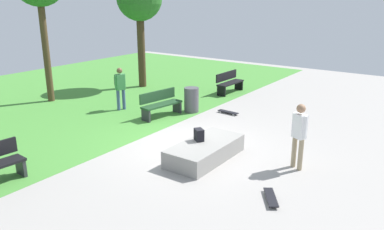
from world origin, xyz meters
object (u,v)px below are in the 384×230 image
at_px(trash_bin, 191,100).
at_px(pedestrian_with_backpack, 120,85).
at_px(skateboard_by_ledge, 271,197).
at_px(park_bench_near_lamppost, 229,82).
at_px(skateboard_spare, 228,112).
at_px(skater_performing_trick, 299,132).
at_px(park_bench_by_oak, 161,103).
at_px(tree_leaning_ash, 139,0).
at_px(concrete_ledge, 205,151).
at_px(backpack_on_ledge, 199,135).

distance_m(trash_bin, pedestrian_with_backpack, 2.70).
relative_size(skateboard_by_ledge, park_bench_near_lamppost, 0.48).
distance_m(skateboard_spare, pedestrian_with_backpack, 4.11).
xyz_separation_m(skater_performing_trick, pedestrian_with_backpack, (1.15, 7.28, -0.02)).
bearing_deg(skateboard_by_ledge, skater_performing_trick, 4.69).
relative_size(skateboard_spare, pedestrian_with_backpack, 0.51).
xyz_separation_m(skateboard_by_ledge, park_bench_by_oak, (3.18, 5.66, 0.42)).
bearing_deg(tree_leaning_ash, skateboard_spare, -105.02).
bearing_deg(skateboard_spare, park_bench_near_lamppost, 29.75).
xyz_separation_m(concrete_ledge, skateboard_by_ledge, (-0.99, -2.32, -0.16)).
bearing_deg(pedestrian_with_backpack, concrete_ledge, -111.24).
bearing_deg(park_bench_by_oak, skater_performing_trick, -103.83).
height_order(park_bench_by_oak, tree_leaning_ash, tree_leaning_ash).
distance_m(backpack_on_ledge, skateboard_spare, 4.10).
bearing_deg(tree_leaning_ash, trash_bin, -115.51).
relative_size(concrete_ledge, skateboard_by_ledge, 2.96).
xyz_separation_m(concrete_ledge, park_bench_by_oak, (2.19, 3.34, 0.25)).
height_order(backpack_on_ledge, park_bench_near_lamppost, park_bench_near_lamppost).
bearing_deg(tree_leaning_ash, skater_performing_trick, -115.98).
height_order(skateboard_spare, pedestrian_with_backpack, pedestrian_with_backpack).
bearing_deg(concrete_ledge, backpack_on_ledge, 82.51).
relative_size(skater_performing_trick, skateboard_spare, 2.04).
xyz_separation_m(park_bench_near_lamppost, tree_leaning_ash, (-1.29, 3.95, 3.43)).
height_order(concrete_ledge, pedestrian_with_backpack, pedestrian_with_backpack).
distance_m(skateboard_by_ledge, pedestrian_with_backpack, 8.05).
relative_size(skateboard_by_ledge, trash_bin, 0.85).
xyz_separation_m(skater_performing_trick, skateboard_by_ledge, (-1.82, -0.15, -0.90)).
bearing_deg(skateboard_spare, tree_leaning_ash, 74.98).
relative_size(tree_leaning_ash, pedestrian_with_backpack, 3.16).
bearing_deg(trash_bin, tree_leaning_ash, 64.49).
xyz_separation_m(tree_leaning_ash, pedestrian_with_backpack, (-3.36, -1.99, -2.96)).
bearing_deg(park_bench_by_oak, skateboard_spare, -46.78).
relative_size(tree_leaning_ash, trash_bin, 5.54).
bearing_deg(park_bench_near_lamppost, concrete_ledge, -154.63).
xyz_separation_m(skateboard_spare, park_bench_by_oak, (-1.67, 1.78, 0.42)).
relative_size(backpack_on_ledge, park_bench_by_oak, 0.19).
xyz_separation_m(backpack_on_ledge, pedestrian_with_backpack, (1.96, 4.90, 0.33)).
bearing_deg(pedestrian_with_backpack, skater_performing_trick, -99.00).
height_order(skater_performing_trick, park_bench_near_lamppost, skater_performing_trick).
relative_size(skateboard_by_ledge, pedestrian_with_backpack, 0.49).
bearing_deg(park_bench_by_oak, trash_bin, -26.30).
xyz_separation_m(park_bench_by_oak, park_bench_near_lamppost, (4.44, -0.20, 0.00)).
bearing_deg(concrete_ledge, park_bench_near_lamppost, 25.37).
distance_m(backpack_on_ledge, trash_bin, 4.17).
relative_size(skateboard_spare, park_bench_by_oak, 0.49).
xyz_separation_m(trash_bin, pedestrian_with_backpack, (-1.31, 2.32, 0.49)).
relative_size(concrete_ledge, skateboard_spare, 2.83).
bearing_deg(backpack_on_ledge, pedestrian_with_backpack, -167.32).
xyz_separation_m(concrete_ledge, tree_leaning_ash, (5.35, 7.10, 3.68)).
bearing_deg(backpack_on_ledge, park_bench_near_lamppost, 148.41).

